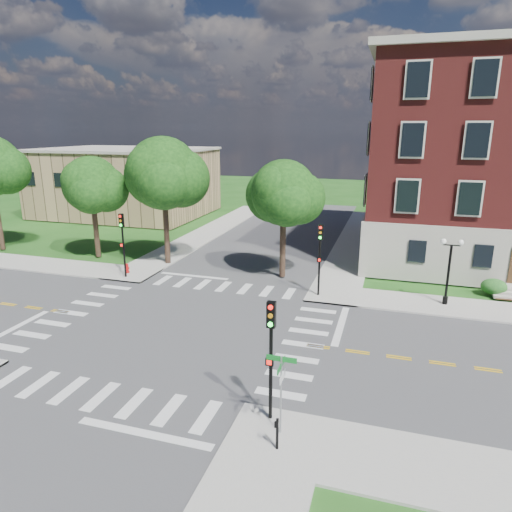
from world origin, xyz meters
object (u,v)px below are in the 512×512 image
(twin_lamp_west, at_px, (449,268))
(push_button_post, at_px, (277,432))
(fire_hydrant, at_px, (127,268))
(traffic_signal_se, at_px, (271,346))
(traffic_signal_ne, at_px, (320,251))
(street_sign_pole, at_px, (281,380))
(traffic_signal_nw, at_px, (123,237))

(twin_lamp_west, xyz_separation_m, push_button_post, (-6.81, -16.32, -1.73))
(twin_lamp_west, relative_size, fire_hydrant, 5.64)
(twin_lamp_west, distance_m, fire_hydrant, 22.98)
(traffic_signal_se, relative_size, push_button_post, 4.00)
(traffic_signal_ne, bearing_deg, traffic_signal_se, -88.04)
(street_sign_pole, xyz_separation_m, fire_hydrant, (-15.98, 15.15, -1.84))
(traffic_signal_se, bearing_deg, traffic_signal_nw, 137.92)
(traffic_signal_ne, bearing_deg, street_sign_pole, -85.83)
(traffic_signal_se, bearing_deg, fire_hydrant, 136.85)
(push_button_post, relative_size, fire_hydrant, 1.60)
(traffic_signal_se, distance_m, traffic_signal_nw, 20.16)
(push_button_post, bearing_deg, twin_lamp_west, 67.35)
(push_button_post, bearing_deg, traffic_signal_nw, 135.93)
(traffic_signal_ne, relative_size, traffic_signal_nw, 1.00)
(traffic_signal_se, relative_size, fire_hydrant, 6.40)
(twin_lamp_west, bearing_deg, street_sign_pole, -114.15)
(traffic_signal_se, distance_m, traffic_signal_ne, 13.92)
(traffic_signal_ne, xyz_separation_m, fire_hydrant, (-14.91, 0.51, -2.72))
(traffic_signal_nw, bearing_deg, traffic_signal_ne, 1.61)
(traffic_signal_se, relative_size, street_sign_pole, 1.55)
(traffic_signal_se, distance_m, street_sign_pole, 1.29)
(traffic_signal_se, xyz_separation_m, twin_lamp_west, (7.50, 14.68, -0.66))
(traffic_signal_ne, bearing_deg, push_button_post, -85.71)
(street_sign_pole, distance_m, fire_hydrant, 22.10)
(traffic_signal_nw, relative_size, street_sign_pole, 1.55)
(twin_lamp_west, distance_m, street_sign_pole, 16.89)
(traffic_signal_se, relative_size, traffic_signal_ne, 1.00)
(traffic_signal_nw, bearing_deg, push_button_post, -44.07)
(traffic_signal_ne, height_order, street_sign_pole, traffic_signal_ne)
(traffic_signal_se, relative_size, traffic_signal_nw, 1.00)
(traffic_signal_nw, xyz_separation_m, fire_hydrant, (-0.43, 0.91, -2.72))
(traffic_signal_nw, relative_size, fire_hydrant, 6.40)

